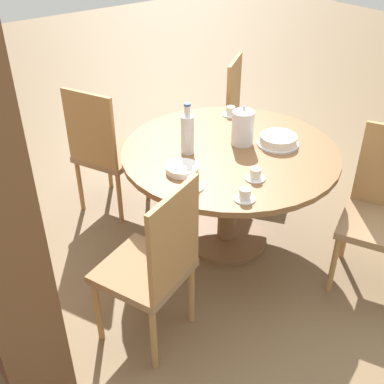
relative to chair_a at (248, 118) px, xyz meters
name	(u,v)px	position (x,y,z in m)	size (l,w,h in m)	color
ground_plane	(226,239)	(-0.60, 0.73, -0.51)	(14.00, 14.00, 0.00)	brown
dining_table	(229,168)	(-0.60, 0.73, 0.07)	(1.36, 1.36, 0.71)	brown
chair_a	(248,118)	(0.00, 0.00, 0.00)	(0.59, 0.59, 0.98)	#A87A47
chair_b	(105,149)	(0.23, 1.18, 0.00)	(0.56, 0.56, 0.98)	#A87A47
chair_c	(154,265)	(-1.01, 1.58, 0.00)	(0.54, 0.54, 0.98)	#A87A47
chair_d	(382,210)	(-1.42, 0.25, 0.00)	(0.56, 0.56, 0.98)	#A87A47
coffee_pot	(243,127)	(-0.58, 0.61, 0.32)	(0.14, 0.14, 0.26)	silver
water_bottle	(187,133)	(-0.47, 0.96, 0.33)	(0.08, 0.08, 0.32)	silver
cake_main	(278,140)	(-0.73, 0.44, 0.23)	(0.26, 0.26, 0.06)	silver
cup_a	(231,112)	(-0.21, 0.38, 0.23)	(0.12, 0.12, 0.07)	silver
cup_b	(255,175)	(-0.95, 0.85, 0.23)	(0.12, 0.12, 0.07)	silver
cup_c	(193,184)	(-0.81, 1.18, 0.23)	(0.12, 0.12, 0.07)	silver
cup_d	(245,195)	(-1.07, 1.03, 0.23)	(0.12, 0.12, 0.07)	silver
plate_stack	(182,169)	(-0.64, 1.13, 0.22)	(0.19, 0.19, 0.04)	white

